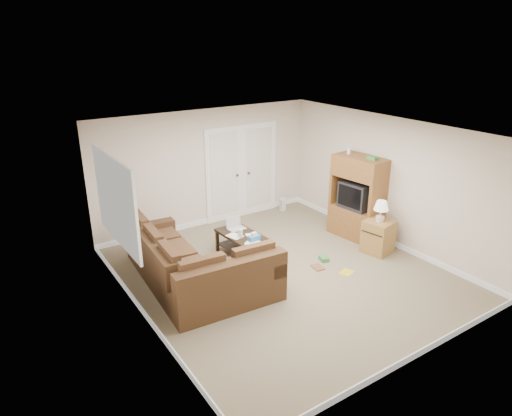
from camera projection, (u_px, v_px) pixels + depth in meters
floor at (283, 273)px, 7.98m from camera, size 5.50×5.50×0.00m
ceiling at (286, 132)px, 7.08m from camera, size 5.00×5.50×0.02m
wall_left at (138, 242)px, 6.25m from camera, size 0.02×5.50×2.50m
wall_right at (388, 181)px, 8.82m from camera, size 0.02×5.50×2.50m
wall_back at (207, 168)px, 9.68m from camera, size 5.00×0.02×2.50m
wall_front at (424, 276)px, 5.39m from camera, size 5.00×0.02×2.50m
baseboards at (283, 271)px, 7.96m from camera, size 5.00×5.50×0.10m
french_doors at (242, 172)px, 10.16m from camera, size 1.80×0.05×2.13m
window_left at (116, 200)px, 6.94m from camera, size 0.05×1.92×1.42m
sectional_sofa at (192, 270)px, 7.42m from camera, size 1.88×2.84×0.84m
coffee_table at (243, 245)px, 8.47m from camera, size 0.63×1.16×0.77m
tv_armoire at (358, 197)px, 9.16m from camera, size 0.69×1.11×1.81m
side_cabinet at (378, 234)px, 8.64m from camera, size 0.58×0.58×1.04m
space_heater at (283, 204)px, 10.77m from camera, size 0.14×0.12×0.30m
floor_magazine at (347, 272)px, 8.01m from camera, size 0.32×0.28×0.01m
floor_greenbox at (324, 259)px, 8.42m from camera, size 0.19×0.22×0.08m
floor_book at (313, 268)px, 8.13m from camera, size 0.21×0.27×0.02m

